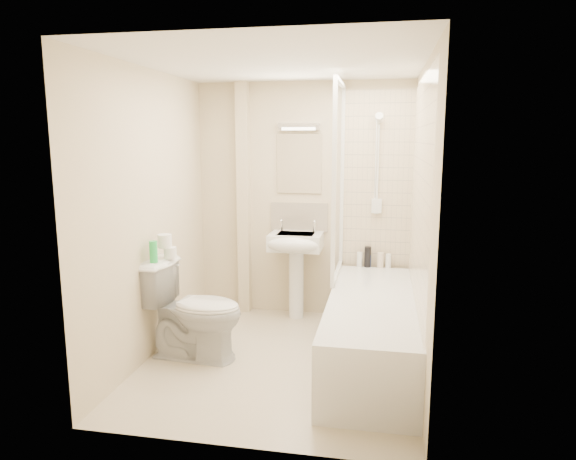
# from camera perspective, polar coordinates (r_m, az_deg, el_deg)

# --- Properties ---
(floor) EXTENTS (2.50, 2.50, 0.00)m
(floor) POSITION_cam_1_polar(r_m,az_deg,el_deg) (4.44, -0.95, -14.28)
(floor) COLOR beige
(floor) RESTS_ON ground
(wall_back) EXTENTS (2.20, 0.02, 2.40)m
(wall_back) POSITION_cam_1_polar(r_m,az_deg,el_deg) (5.31, 1.70, 3.27)
(wall_back) COLOR beige
(wall_back) RESTS_ON ground
(wall_left) EXTENTS (0.02, 2.50, 2.40)m
(wall_left) POSITION_cam_1_polar(r_m,az_deg,el_deg) (4.44, -15.05, 1.57)
(wall_left) COLOR beige
(wall_left) RESTS_ON ground
(wall_right) EXTENTS (0.02, 2.50, 2.40)m
(wall_right) POSITION_cam_1_polar(r_m,az_deg,el_deg) (4.02, 14.55, 0.73)
(wall_right) COLOR beige
(wall_right) RESTS_ON ground
(ceiling) EXTENTS (2.20, 2.50, 0.02)m
(ceiling) POSITION_cam_1_polar(r_m,az_deg,el_deg) (4.08, -1.05, 18.10)
(ceiling) COLOR white
(ceiling) RESTS_ON wall_back
(tile_back) EXTENTS (0.70, 0.01, 1.75)m
(tile_back) POSITION_cam_1_polar(r_m,az_deg,el_deg) (5.21, 9.91, 5.48)
(tile_back) COLOR beige
(tile_back) RESTS_ON wall_back
(tile_right) EXTENTS (0.01, 2.10, 1.75)m
(tile_right) POSITION_cam_1_polar(r_m,az_deg,el_deg) (4.10, 14.42, 4.09)
(tile_right) COLOR beige
(tile_right) RESTS_ON wall_right
(pipe_boxing) EXTENTS (0.12, 0.12, 2.40)m
(pipe_boxing) POSITION_cam_1_polar(r_m,az_deg,el_deg) (5.38, -4.94, 3.32)
(pipe_boxing) COLOR beige
(pipe_boxing) RESTS_ON ground
(splashback) EXTENTS (0.60, 0.02, 0.30)m
(splashback) POSITION_cam_1_polar(r_m,az_deg,el_deg) (5.33, 1.24, 1.45)
(splashback) COLOR beige
(splashback) RESTS_ON wall_back
(mirror) EXTENTS (0.46, 0.01, 0.60)m
(mirror) POSITION_cam_1_polar(r_m,az_deg,el_deg) (5.27, 1.26, 7.36)
(mirror) COLOR white
(mirror) RESTS_ON wall_back
(strip_light) EXTENTS (0.42, 0.07, 0.07)m
(strip_light) POSITION_cam_1_polar(r_m,az_deg,el_deg) (5.24, 1.23, 11.39)
(strip_light) COLOR silver
(strip_light) RESTS_ON wall_back
(bathtub) EXTENTS (0.70, 2.10, 0.55)m
(bathtub) POSITION_cam_1_polar(r_m,az_deg,el_deg) (4.36, 9.24, -10.78)
(bathtub) COLOR white
(bathtub) RESTS_ON ground
(shower_screen) EXTENTS (0.04, 0.92, 1.80)m
(shower_screen) POSITION_cam_1_polar(r_m,az_deg,el_deg) (4.79, 5.63, 5.48)
(shower_screen) COLOR white
(shower_screen) RESTS_ON bathtub
(shower_fixture) EXTENTS (0.10, 0.16, 0.99)m
(shower_fixture) POSITION_cam_1_polar(r_m,az_deg,el_deg) (5.16, 9.92, 6.78)
(shower_fixture) COLOR white
(shower_fixture) RESTS_ON wall_back
(pedestal_sink) EXTENTS (0.53, 0.48, 1.02)m
(pedestal_sink) POSITION_cam_1_polar(r_m,az_deg,el_deg) (5.17, 0.82, -2.40)
(pedestal_sink) COLOR white
(pedestal_sink) RESTS_ON ground
(bottle_white_a) EXTENTS (0.06, 0.06, 0.15)m
(bottle_white_a) POSITION_cam_1_polar(r_m,az_deg,el_deg) (5.26, 7.97, -3.26)
(bottle_white_a) COLOR white
(bottle_white_a) RESTS_ON bathtub
(bottle_black_b) EXTENTS (0.07, 0.07, 0.21)m
(bottle_black_b) POSITION_cam_1_polar(r_m,az_deg,el_deg) (5.25, 8.84, -2.97)
(bottle_black_b) COLOR black
(bottle_black_b) RESTS_ON bathtub
(bottle_blue) EXTENTS (0.05, 0.05, 0.13)m
(bottle_blue) POSITION_cam_1_polar(r_m,az_deg,el_deg) (5.26, 8.96, -3.41)
(bottle_blue) COLOR navy
(bottle_blue) RESTS_ON bathtub
(bottle_cream) EXTENTS (0.06, 0.06, 0.15)m
(bottle_cream) POSITION_cam_1_polar(r_m,az_deg,el_deg) (5.26, 10.23, -3.32)
(bottle_cream) COLOR beige
(bottle_cream) RESTS_ON bathtub
(bottle_white_b) EXTENTS (0.06, 0.06, 0.14)m
(bottle_white_b) POSITION_cam_1_polar(r_m,az_deg,el_deg) (5.26, 11.09, -3.39)
(bottle_white_b) COLOR white
(bottle_white_b) RESTS_ON bathtub
(toilet) EXTENTS (0.60, 0.89, 0.84)m
(toilet) POSITION_cam_1_polar(r_m,az_deg,el_deg) (4.43, -10.39, -8.69)
(toilet) COLOR white
(toilet) RESTS_ON ground
(toilet_roll_lower) EXTENTS (0.11, 0.11, 0.09)m
(toilet_roll_lower) POSITION_cam_1_polar(r_m,az_deg,el_deg) (4.45, -12.96, -2.47)
(toilet_roll_lower) COLOR white
(toilet_roll_lower) RESTS_ON toilet
(toilet_roll_upper) EXTENTS (0.12, 0.12, 0.11)m
(toilet_roll_upper) POSITION_cam_1_polar(r_m,az_deg,el_deg) (4.43, -13.55, -1.19)
(toilet_roll_upper) COLOR white
(toilet_roll_upper) RESTS_ON toilet_roll_lower
(green_bottle) EXTENTS (0.07, 0.07, 0.18)m
(green_bottle) POSITION_cam_1_polar(r_m,az_deg,el_deg) (4.31, -14.72, -2.36)
(green_bottle) COLOR green
(green_bottle) RESTS_ON toilet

